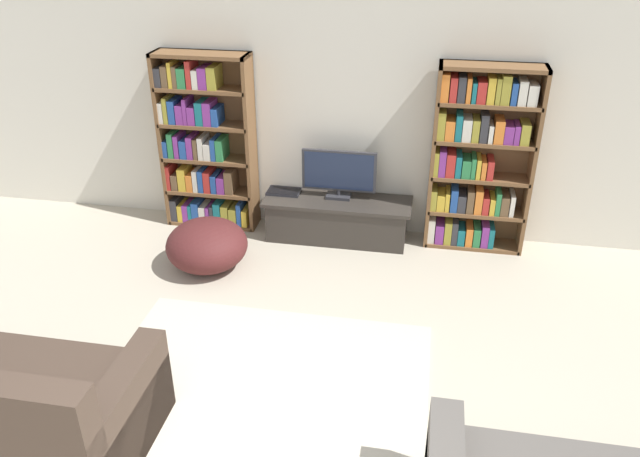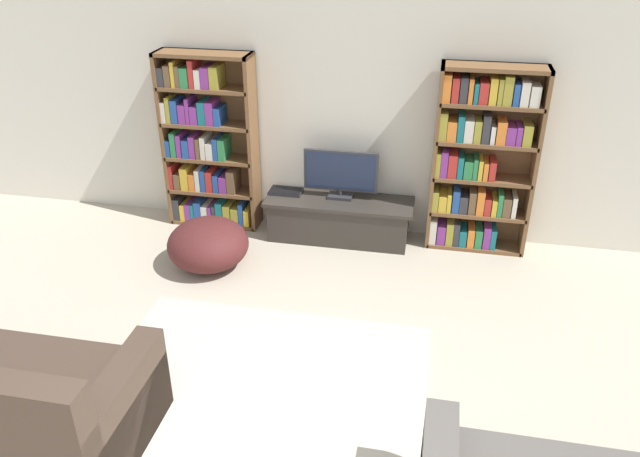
# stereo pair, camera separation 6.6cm
# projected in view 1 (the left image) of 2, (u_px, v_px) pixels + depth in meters

# --- Properties ---
(wall_back) EXTENTS (8.80, 0.06, 2.60)m
(wall_back) POSITION_uv_depth(u_px,v_px,m) (349.00, 104.00, 5.98)
(wall_back) COLOR silver
(wall_back) RESTS_ON ground_plane
(bookshelf_left) EXTENTS (0.94, 0.30, 1.78)m
(bookshelf_left) POSITION_uv_depth(u_px,v_px,m) (204.00, 146.00, 6.26)
(bookshelf_left) COLOR brown
(bookshelf_left) RESTS_ON ground_plane
(bookshelf_right) EXTENTS (0.94, 0.30, 1.78)m
(bookshelf_right) POSITION_uv_depth(u_px,v_px,m) (477.00, 159.00, 5.81)
(bookshelf_right) COLOR brown
(bookshelf_right) RESTS_ON ground_plane
(tv_stand) EXTENTS (1.46, 0.48, 0.42)m
(tv_stand) POSITION_uv_depth(u_px,v_px,m) (337.00, 219.00, 6.23)
(tv_stand) COLOR #332D28
(tv_stand) RESTS_ON ground_plane
(television) EXTENTS (0.73, 0.16, 0.49)m
(television) POSITION_uv_depth(u_px,v_px,m) (339.00, 173.00, 6.07)
(television) COLOR #2D2D33
(television) RESTS_ON tv_stand
(laptop) EXTENTS (0.33, 0.22, 0.03)m
(laptop) POSITION_uv_depth(u_px,v_px,m) (284.00, 191.00, 6.29)
(laptop) COLOR #28282D
(laptop) RESTS_ON tv_stand
(area_rug) EXTENTS (2.30, 1.83, 0.02)m
(area_rug) POSITION_uv_depth(u_px,v_px,m) (262.00, 388.00, 4.37)
(area_rug) COLOR beige
(area_rug) RESTS_ON ground_plane
(beanbag_ottoman) EXTENTS (0.75, 0.75, 0.46)m
(beanbag_ottoman) POSITION_uv_depth(u_px,v_px,m) (207.00, 245.00, 5.72)
(beanbag_ottoman) COLOR #4C1E1E
(beanbag_ottoman) RESTS_ON ground_plane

